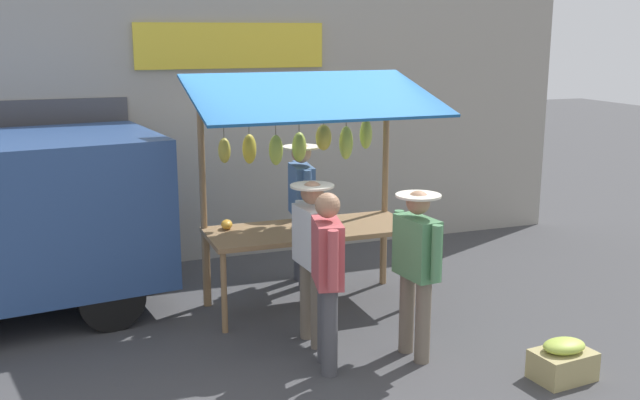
{
  "coord_description": "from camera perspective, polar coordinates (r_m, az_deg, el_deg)",
  "views": [
    {
      "loc": [
        2.53,
        7.15,
        2.92
      ],
      "look_at": [
        0.0,
        0.3,
        1.25
      ],
      "focal_mm": 41.39,
      "sensor_mm": 36.0,
      "label": 1
    }
  ],
  "objects": [
    {
      "name": "ground_plane",
      "position": [
        8.13,
        -0.74,
        -8.17
      ],
      "size": [
        40.0,
        40.0,
        0.0
      ],
      "primitive_type": "plane",
      "color": "#424244"
    },
    {
      "name": "street_backdrop",
      "position": [
        9.75,
        -5.42,
        5.62
      ],
      "size": [
        9.0,
        0.3,
        3.4
      ],
      "color": "#9E998E",
      "rests_on": "ground"
    },
    {
      "name": "market_stall",
      "position": [
        7.76,
        -0.84,
        2.8
      ],
      "size": [
        2.5,
        1.46,
        2.5
      ],
      "color": "olive",
      "rests_on": "ground"
    },
    {
      "name": "vendor_with_sunhat",
      "position": [
        8.57,
        -1.43,
        -0.1
      ],
      "size": [
        0.43,
        0.71,
        1.68
      ],
      "rotation": [
        0.0,
        0.0,
        1.46
      ],
      "color": "#4C4C51",
      "rests_on": "ground"
    },
    {
      "name": "shopper_with_shopping_bag",
      "position": [
        6.67,
        7.46,
        -4.75
      ],
      "size": [
        0.4,
        0.67,
        1.56
      ],
      "rotation": [
        0.0,
        0.0,
        -1.45
      ],
      "color": "#726656",
      "rests_on": "ground"
    },
    {
      "name": "shopper_with_ponytail",
      "position": [
        6.91,
        -0.6,
        -3.87
      ],
      "size": [
        0.41,
        0.68,
        1.58
      ],
      "rotation": [
        0.0,
        0.0,
        -1.5
      ],
      "color": "#726656",
      "rests_on": "ground"
    },
    {
      "name": "shopper_in_grey_tee",
      "position": [
        6.39,
        0.58,
        -5.4
      ],
      "size": [
        0.32,
        0.67,
        1.6
      ],
      "rotation": [
        0.0,
        0.0,
        -1.78
      ],
      "color": "#4C4C51",
      "rests_on": "ground"
    },
    {
      "name": "produce_crate_near",
      "position": [
        6.79,
        18.27,
        -11.74
      ],
      "size": [
        0.55,
        0.41,
        0.36
      ],
      "color": "tan",
      "rests_on": "ground"
    }
  ]
}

